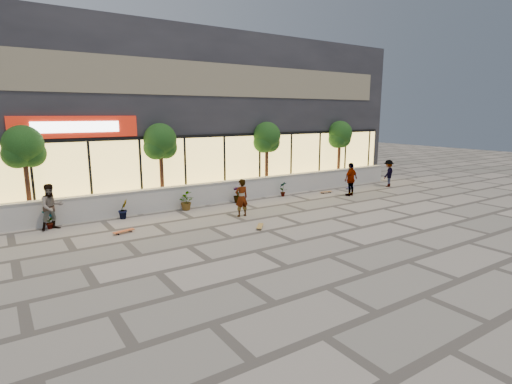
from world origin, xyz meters
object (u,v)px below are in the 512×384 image
tree_mideast (267,139)px  tree_east (340,136)px  skater_left (52,207)px  skateboard_right_far (350,187)px  skater_right_near (351,179)px  skateboard_center (260,226)px  skater_center (242,198)px  skateboard_right_near (326,192)px  skater_right_far (388,173)px  skateboard_left (124,231)px  tree_west (24,149)px  tree_midwest (160,143)px

tree_mideast → tree_east: bearing=0.0°
skater_left → skateboard_right_far: bearing=-14.4°
skater_right_near → skateboard_center: skater_right_near is taller
skater_center → skater_right_near: (7.17, 0.53, 0.08)m
skater_left → skateboard_right_near: (13.60, -0.48, -0.80)m
tree_mideast → skater_left: bearing=-172.7°
skater_center → skater_right_far: skater_right_far is taller
tree_mideast → skateboard_left: bearing=-158.9°
skater_center → skateboard_center: 2.11m
tree_west → skateboard_right_near: 14.64m
tree_east → tree_midwest: bearing=180.0°
tree_midwest → tree_mideast: bearing=0.0°
skateboard_center → skateboard_right_near: same height
tree_midwest → skater_left: (-4.88, -1.40, -2.11)m
skater_left → skateboard_center: size_ratio=2.43×
tree_east → skateboard_left: (-14.28, -3.39, -2.90)m
tree_midwest → skateboard_right_near: tree_midwest is taller
skater_center → skater_right_near: size_ratio=0.91×
tree_west → skater_right_near: bearing=-11.8°
skateboard_right_far → skater_left: bearing=162.4°
tree_east → skater_center: tree_east is taller
skateboard_right_far → skateboard_left: bearing=170.6°
tree_mideast → skateboard_right_near: bearing=-34.7°
tree_east → skater_right_near: size_ratio=2.19×
skateboard_right_near → skater_left: bearing=-176.2°
skater_center → skateboard_right_near: skater_center is taller
tree_west → tree_mideast: size_ratio=1.00×
skater_right_near → skateboard_right_near: skater_right_near is taller
tree_west → skater_right_near: 15.30m
skater_left → skateboard_left: 3.00m
skater_left → skateboard_left: size_ratio=2.08×
skater_right_near → tree_mideast: bearing=-52.2°
skater_center → skateboard_center: bearing=82.3°
skater_center → skater_left: size_ratio=0.92×
skateboard_left → skateboard_right_far: 13.78m
skater_left → skater_right_far: (18.15, -1.01, -0.07)m
tree_east → skater_right_far: size_ratio=2.42×
tree_midwest → skateboard_right_far: bearing=-8.5°
tree_west → skateboard_right_near: size_ratio=4.89×
skateboard_right_far → tree_west: bearing=157.6°
tree_west → tree_midwest: (5.50, 0.00, 0.00)m
skater_right_near → skater_right_far: size_ratio=1.10×
tree_east → skater_left: bearing=-175.1°
tree_west → tree_mideast: 11.50m
tree_midwest → skateboard_right_near: (8.72, -1.88, -2.91)m
skateboard_right_near → skateboard_right_far: skateboard_right_far is taller
skater_left → skater_right_far: skater_left is taller
skater_right_near → skateboard_center: bearing=9.0°
tree_midwest → skater_right_near: 10.06m
skateboard_left → skateboard_right_far: size_ratio=1.01×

